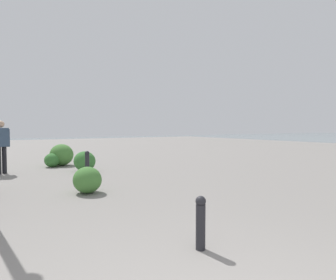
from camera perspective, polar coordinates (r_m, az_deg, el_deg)
name	(u,v)px	position (r m, az deg, el deg)	size (l,w,h in m)	color
pedestrian	(1,143)	(10.78, -29.77, -0.53)	(0.43, 0.52, 1.71)	black
bollard_near	(201,222)	(3.76, 6.38, -15.52)	(0.13, 0.13, 0.67)	#232328
bollard_mid	(87,165)	(8.46, -15.47, -4.80)	(0.13, 0.13, 0.85)	#232328
shrub_low	(62,155)	(12.16, -20.04, -2.74)	(0.99, 0.89, 0.84)	#477F38
shrub_round	(87,180)	(6.99, -15.45, -7.51)	(0.71, 0.64, 0.60)	#477F38
shrub_wide	(52,160)	(11.86, -21.70, -3.68)	(0.61, 0.55, 0.52)	#387533
shrub_tall	(85,161)	(10.39, -15.95, -4.01)	(0.80, 0.72, 0.68)	#387533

